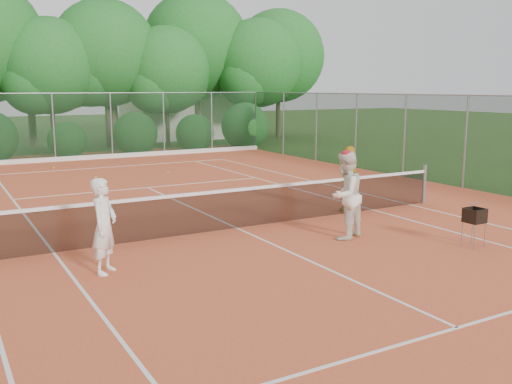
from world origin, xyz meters
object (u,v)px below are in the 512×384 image
(player_center_grp, at_px, (345,195))
(player_yellow, at_px, (349,179))
(player_white, at_px, (104,226))
(ball_hopper, at_px, (475,216))

(player_center_grp, height_order, player_yellow, player_center_grp)
(player_yellow, bearing_deg, player_white, -49.54)
(player_white, height_order, ball_hopper, player_white)
(player_center_grp, relative_size, ball_hopper, 2.40)
(player_white, xyz_separation_m, player_center_grp, (5.14, -0.22, 0.11))
(player_white, bearing_deg, player_center_grp, -52.28)
(player_center_grp, distance_m, ball_hopper, 2.67)
(player_center_grp, bearing_deg, ball_hopper, -43.87)
(player_white, height_order, player_yellow, player_yellow)
(player_white, bearing_deg, ball_hopper, -66.09)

